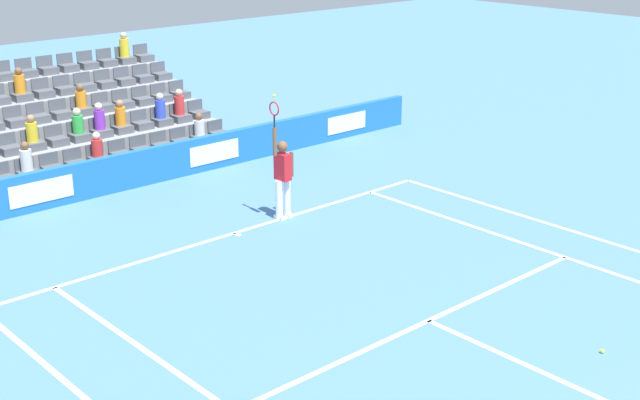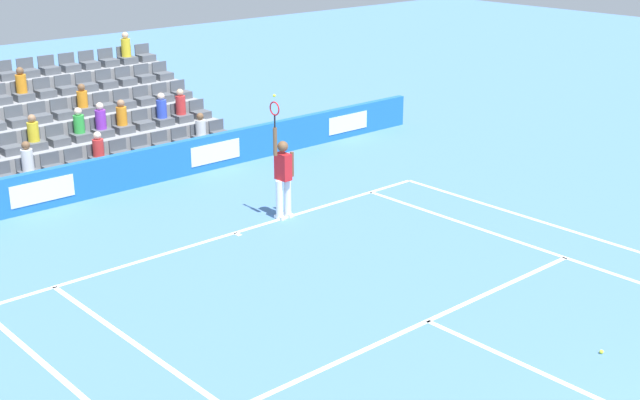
{
  "view_description": "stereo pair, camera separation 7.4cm",
  "coord_description": "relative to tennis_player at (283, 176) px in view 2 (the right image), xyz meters",
  "views": [
    {
      "loc": [
        10.16,
        2.15,
        6.74
      ],
      "look_at": [
        -0.69,
        -9.92,
        1.1
      ],
      "focal_mm": 48.52,
      "sensor_mm": 36.0,
      "label": 1
    },
    {
      "loc": [
        10.11,
        2.2,
        6.74
      ],
      "look_at": [
        -0.69,
        -9.92,
        1.1
      ],
      "focal_mm": 48.52,
      "sensor_mm": 36.0,
      "label": 2
    }
  ],
  "objects": [
    {
      "name": "line_baseline",
      "position": [
        1.38,
        0.03,
        -0.99
      ],
      "size": [
        10.97,
        0.1,
        0.01
      ],
      "primitive_type": "cube",
      "color": "white",
      "rests_on": "ground"
    },
    {
      "name": "line_service",
      "position": [
        1.38,
        5.52,
        -0.99
      ],
      "size": [
        8.23,
        0.1,
        0.01
      ],
      "primitive_type": "cube",
      "color": "white",
      "rests_on": "ground"
    },
    {
      "name": "line_centre_service",
      "position": [
        1.38,
        8.72,
        -0.99
      ],
      "size": [
        0.1,
        6.4,
        0.01
      ],
      "primitive_type": "cube",
      "color": "white",
      "rests_on": "ground"
    },
    {
      "name": "line_singles_sideline_right",
      "position": [
        -2.73,
        5.97,
        -0.99
      ],
      "size": [
        0.1,
        11.89,
        0.01
      ],
      "primitive_type": "cube",
      "color": "white",
      "rests_on": "ground"
    },
    {
      "name": "line_doubles_sideline_right",
      "position": [
        -4.1,
        5.97,
        -0.99
      ],
      "size": [
        0.1,
        11.89,
        0.01
      ],
      "primitive_type": "cube",
      "color": "white",
      "rests_on": "ground"
    },
    {
      "name": "line_centre_mark",
      "position": [
        1.38,
        0.13,
        -0.99
      ],
      "size": [
        0.1,
        0.2,
        0.01
      ],
      "primitive_type": "cube",
      "color": "white",
      "rests_on": "ground"
    },
    {
      "name": "sponsor_barrier",
      "position": [
        1.38,
        -4.16,
        -0.53
      ],
      "size": [
        19.25,
        0.22,
        0.92
      ],
      "color": "#1E66AD",
      "rests_on": "ground"
    },
    {
      "name": "tennis_player",
      "position": [
        0.0,
        0.0,
        0.0
      ],
      "size": [
        0.53,
        0.37,
        2.85
      ],
      "color": "white",
      "rests_on": "ground"
    },
    {
      "name": "stadium_stand",
      "position": [
        1.39,
        -7.72,
        -0.17
      ],
      "size": [
        7.44,
        4.75,
        3.05
      ],
      "color": "gray",
      "rests_on": "ground"
    },
    {
      "name": "loose_tennis_ball",
      "position": [
        0.18,
        8.08,
        -0.96
      ],
      "size": [
        0.07,
        0.07,
        0.07
      ],
      "primitive_type": "sphere",
      "color": "#D1E533",
      "rests_on": "ground"
    }
  ]
}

